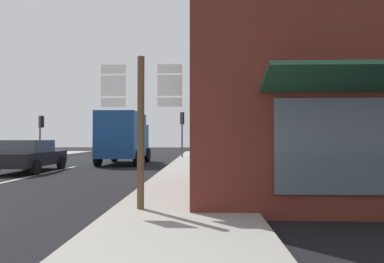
{
  "coord_description": "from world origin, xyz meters",
  "views": [
    {
      "loc": [
        6.98,
        -5.44,
        1.55
      ],
      "look_at": [
        6.36,
        12.67,
        1.93
      ],
      "focal_mm": 30.26,
      "sensor_mm": 36.0,
      "label": 1
    }
  ],
  "objects_px": {
    "sedan_far": "(30,155)",
    "traffic_light_far_right": "(182,124)",
    "delivery_truck": "(124,137)",
    "traffic_light_far_left": "(41,127)",
    "route_sign_post": "(141,120)"
  },
  "relations": [
    {
      "from": "sedan_far",
      "to": "traffic_light_far_right",
      "type": "height_order",
      "value": "traffic_light_far_right"
    },
    {
      "from": "delivery_truck",
      "to": "route_sign_post",
      "type": "xyz_separation_m",
      "value": [
        3.5,
        -12.85,
        0.26
      ]
    },
    {
      "from": "route_sign_post",
      "to": "traffic_light_far_right",
      "type": "relative_size",
      "value": 0.91
    },
    {
      "from": "delivery_truck",
      "to": "traffic_light_far_right",
      "type": "distance_m",
      "value": 5.88
    },
    {
      "from": "sedan_far",
      "to": "traffic_light_far_right",
      "type": "bearing_deg",
      "value": 56.27
    },
    {
      "from": "sedan_far",
      "to": "traffic_light_far_right",
      "type": "xyz_separation_m",
      "value": [
        6.39,
        9.57,
        1.84
      ]
    },
    {
      "from": "delivery_truck",
      "to": "traffic_light_far_right",
      "type": "xyz_separation_m",
      "value": [
        3.2,
        4.84,
        0.95
      ]
    },
    {
      "from": "route_sign_post",
      "to": "traffic_light_far_left",
      "type": "relative_size",
      "value": 0.98
    },
    {
      "from": "sedan_far",
      "to": "delivery_truck",
      "type": "distance_m",
      "value": 5.78
    },
    {
      "from": "sedan_far",
      "to": "traffic_light_far_left",
      "type": "height_order",
      "value": "traffic_light_far_left"
    },
    {
      "from": "traffic_light_far_left",
      "to": "sedan_far",
      "type": "bearing_deg",
      "value": -65.38
    },
    {
      "from": "traffic_light_far_right",
      "to": "route_sign_post",
      "type": "bearing_deg",
      "value": -89.03
    },
    {
      "from": "sedan_far",
      "to": "delivery_truck",
      "type": "xyz_separation_m",
      "value": [
        3.19,
        4.73,
        0.89
      ]
    },
    {
      "from": "traffic_light_far_left",
      "to": "delivery_truck",
      "type": "bearing_deg",
      "value": -33.17
    },
    {
      "from": "sedan_far",
      "to": "delivery_truck",
      "type": "bearing_deg",
      "value": 56.06
    }
  ]
}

